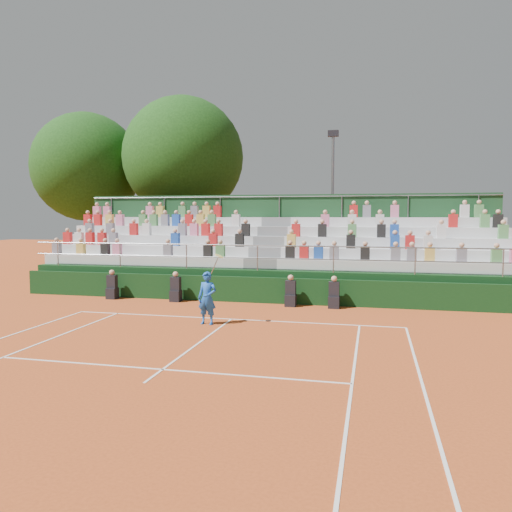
% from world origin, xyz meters
% --- Properties ---
extents(ground, '(90.00, 90.00, 0.00)m').
position_xyz_m(ground, '(0.00, 0.00, 0.00)').
color(ground, '#BC4E1F').
rests_on(ground, ground).
extents(courtside_wall, '(20.00, 0.15, 1.00)m').
position_xyz_m(courtside_wall, '(0.00, 3.20, 0.50)').
color(courtside_wall, black).
rests_on(courtside_wall, ground).
extents(line_officials, '(9.35, 0.40, 1.19)m').
position_xyz_m(line_officials, '(-1.08, 2.75, 0.48)').
color(line_officials, black).
rests_on(line_officials, ground).
extents(grandstand, '(20.00, 5.20, 4.40)m').
position_xyz_m(grandstand, '(-0.02, 6.44, 1.08)').
color(grandstand, black).
rests_on(grandstand, ground).
extents(tennis_player, '(0.85, 0.45, 2.22)m').
position_xyz_m(tennis_player, '(-0.52, -0.89, 0.83)').
color(tennis_player, blue).
rests_on(tennis_player, ground).
extents(tree_west, '(6.78, 6.78, 9.81)m').
position_xyz_m(tree_west, '(-13.24, 13.04, 6.41)').
color(tree_west, '#3C2615').
rests_on(tree_west, ground).
extents(tree_east, '(7.18, 7.18, 10.45)m').
position_xyz_m(tree_east, '(-6.70, 12.94, 6.85)').
color(tree_east, '#3C2615').
rests_on(tree_east, ground).
extents(floodlight_mast, '(0.60, 0.25, 8.18)m').
position_xyz_m(floodlight_mast, '(2.16, 13.38, 4.76)').
color(floodlight_mast, gray).
rests_on(floodlight_mast, ground).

